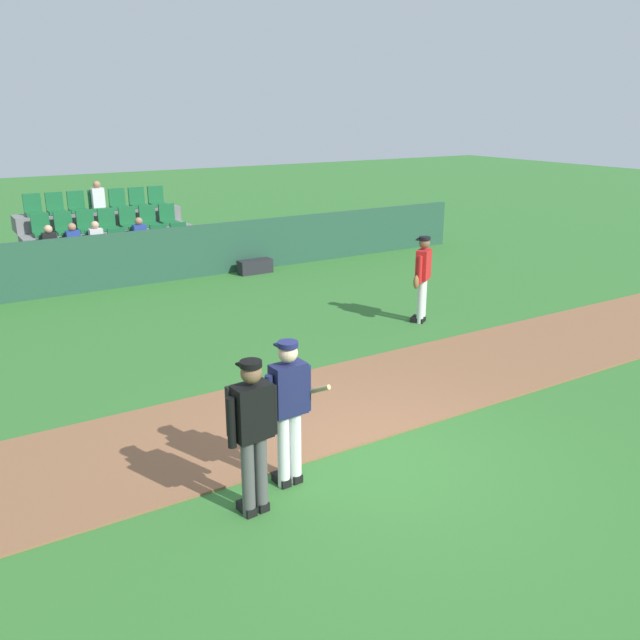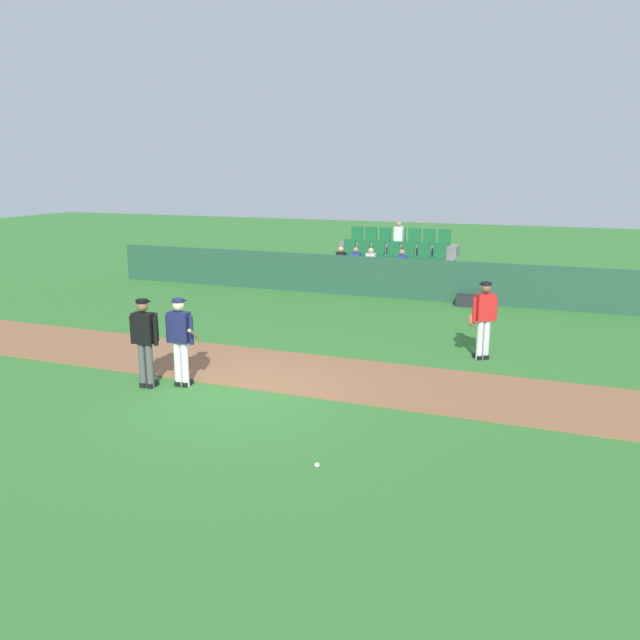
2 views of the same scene
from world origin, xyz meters
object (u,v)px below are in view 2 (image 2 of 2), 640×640
Objects in this scene: umpire_home_plate at (145,338)px; runner_red_jersey at (484,318)px; baseball at (317,465)px; equipment_bag at (471,301)px; batter_navy_jersey at (181,339)px.

umpire_home_plate and runner_red_jersey have the same top height.
baseball is 0.08× the size of equipment_bag.
baseball is at bearing -31.61° from batter_navy_jersey.
batter_navy_jersey is 0.68m from umpire_home_plate.
equipment_bag is (0.55, 11.79, 0.14)m from baseball.
baseball is (3.72, -2.29, -0.93)m from batter_navy_jersey.
batter_navy_jersey is 4.47m from baseball.
umpire_home_plate is at bearing -144.21° from runner_red_jersey.
batter_navy_jersey reaches higher than equipment_bag.
runner_red_jersey is at bearing 35.79° from umpire_home_plate.
batter_navy_jersey and umpire_home_plate have the same top height.
umpire_home_plate is 10.97m from equipment_bag.
batter_navy_jersey is at bearing -114.26° from equipment_bag.
equipment_bag reaches higher than baseball.
baseball is (-1.54, -6.23, -0.93)m from runner_red_jersey.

